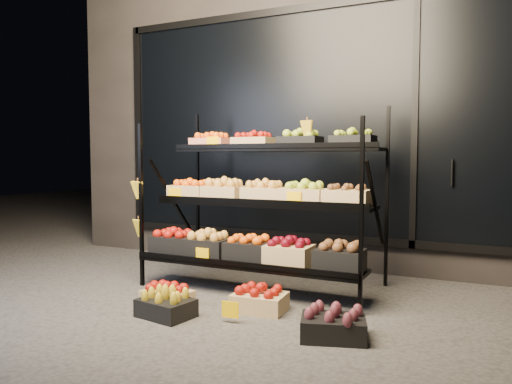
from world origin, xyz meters
The scene contains 8 objects.
ground centered at (0.00, 0.00, 0.00)m, with size 24.00×24.00×0.00m, color #514F4C.
building centered at (0.00, 2.59, 1.75)m, with size 6.00×2.08×3.50m.
display_rack centered at (-0.01, 0.60, 0.79)m, with size 2.18×1.02×1.66m.
tag_floor_b centered at (0.23, -0.40, 0.06)m, with size 0.13×0.01×0.12m, color #FABF00.
floor_crate_left centered at (-0.43, -0.26, 0.09)m, with size 0.42×0.34×0.19m.
floor_crate_midleft centered at (-0.28, -0.48, 0.09)m, with size 0.44×0.35×0.20m.
floor_crate_midright centered at (0.29, -0.05, 0.09)m, with size 0.42×0.33×0.20m.
floor_crate_right centered at (0.98, -0.37, 0.10)m, with size 0.49×0.42×0.21m.
Camera 1 is at (1.92, -3.49, 1.20)m, focal length 35.00 mm.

